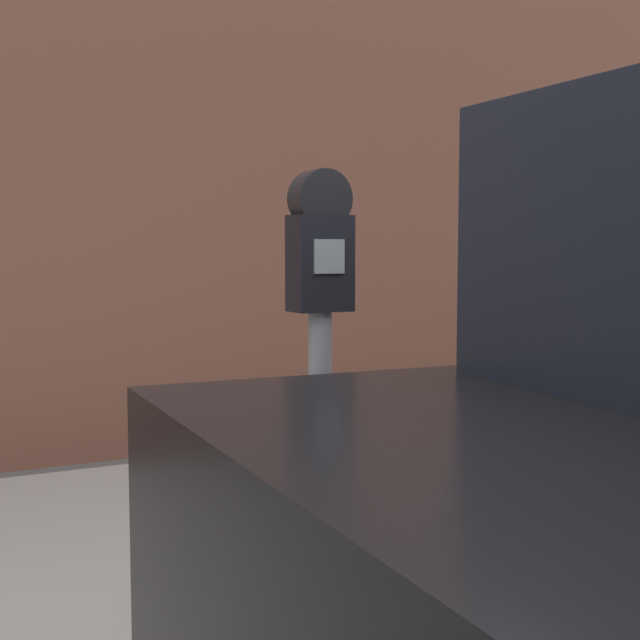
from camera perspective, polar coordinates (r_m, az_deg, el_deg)
The scene contains 2 objects.
sidewalk at distance 4.12m, azimuth -6.37°, elevation -14.08°, with size 24.00×2.80×0.12m.
parking_meter at distance 2.90m, azimuth 0.00°, elevation -0.51°, with size 0.19×0.13×1.52m.
Camera 1 is at (-1.39, -1.44, 1.40)m, focal length 50.00 mm.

